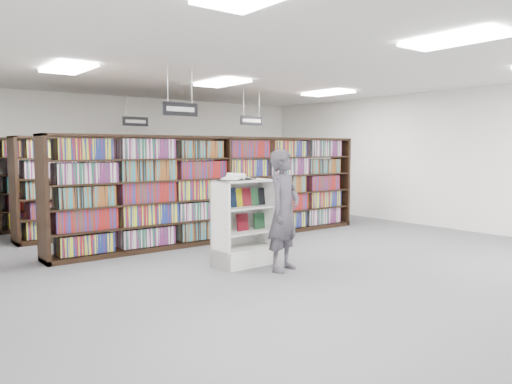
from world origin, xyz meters
TOP-DOWN VIEW (x-y plane):
  - floor at (0.00, 0.00)m, footprint 12.00×12.00m
  - ceiling at (0.00, 0.00)m, footprint 10.00×12.00m
  - wall_back at (0.00, 6.00)m, footprint 10.00×0.10m
  - wall_right at (5.00, 0.00)m, footprint 0.10×12.00m
  - bookshelf_row_near at (0.00, 2.00)m, footprint 7.00×0.60m
  - bookshelf_row_mid at (0.00, 4.00)m, footprint 7.00×0.60m
  - bookshelf_row_far at (0.00, 5.70)m, footprint 7.00×0.60m
  - aisle_sign_left at (-1.50, 1.00)m, footprint 0.65×0.02m
  - aisle_sign_right at (1.50, 3.00)m, footprint 0.65×0.02m
  - aisle_sign_center at (-0.50, 5.00)m, footprint 0.65×0.02m
  - troffer_front_center at (0.00, -3.00)m, footprint 0.60×1.20m
  - troffer_back_left at (-3.00, 2.00)m, footprint 0.60×1.20m
  - troffer_back_center at (0.00, 2.00)m, footprint 0.60×1.20m
  - troffer_back_right at (3.00, 2.00)m, footprint 0.60×1.20m
  - endcap_display at (-0.97, -0.03)m, footprint 0.99×0.51m
  - open_book at (-1.10, -0.03)m, footprint 0.68×0.54m
  - shopper at (-0.69, -0.70)m, footprint 0.78×0.65m

SIDE VIEW (x-z plane):
  - floor at x=0.00m, z-range 0.00..0.00m
  - endcap_display at x=-0.97m, z-range -0.21..1.16m
  - shopper at x=-0.69m, z-range 0.00..1.84m
  - bookshelf_row_near at x=0.00m, z-range 0.00..2.10m
  - bookshelf_row_mid at x=0.00m, z-range 0.00..2.10m
  - bookshelf_row_far at x=0.00m, z-range 0.00..2.10m
  - open_book at x=-1.10m, z-range 1.34..1.46m
  - wall_back at x=0.00m, z-range 0.00..3.20m
  - wall_right at x=5.00m, z-range 0.00..3.20m
  - aisle_sign_left at x=-1.50m, z-range 2.13..2.93m
  - aisle_sign_right at x=1.50m, z-range 2.13..2.93m
  - aisle_sign_center at x=-0.50m, z-range 2.13..2.93m
  - troffer_front_center at x=0.00m, z-range 3.14..3.18m
  - troffer_back_left at x=-3.00m, z-range 3.14..3.18m
  - troffer_back_center at x=0.00m, z-range 3.14..3.18m
  - troffer_back_right at x=3.00m, z-range 3.14..3.18m
  - ceiling at x=0.00m, z-range 3.15..3.25m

